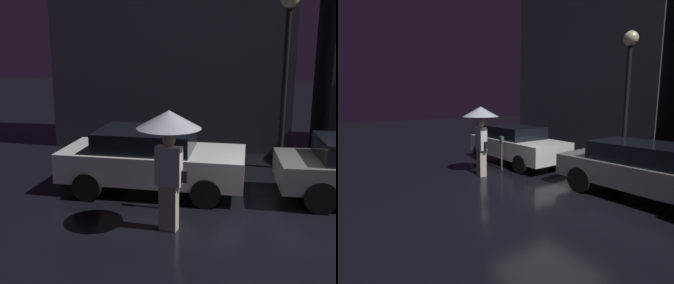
{
  "view_description": "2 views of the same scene",
  "coord_description": "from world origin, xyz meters",
  "views": [
    {
      "loc": [
        -1.18,
        -7.8,
        3.4
      ],
      "look_at": [
        -2.53,
        0.43,
        1.39
      ],
      "focal_mm": 45.0,
      "sensor_mm": 36.0,
      "label": 1
    },
    {
      "loc": [
        4.68,
        -5.12,
        2.38
      ],
      "look_at": [
        -2.58,
        0.51,
        0.97
      ],
      "focal_mm": 28.0,
      "sensor_mm": 36.0,
      "label": 2
    }
  ],
  "objects": [
    {
      "name": "parking_meter",
      "position": [
        -2.53,
        0.27,
        0.74
      ],
      "size": [
        0.12,
        0.1,
        1.19
      ],
      "color": "#4C5154",
      "rests_on": "ground"
    },
    {
      "name": "building_facade_left",
      "position": [
        -3.28,
        6.5,
        4.34
      ],
      "size": [
        7.53,
        3.0,
        8.68
      ],
      "color": "#3D3D47",
      "rests_on": "ground"
    },
    {
      "name": "pedestrian_with_umbrella",
      "position": [
        -2.33,
        -0.69,
        1.78
      ],
      "size": [
        1.15,
        1.15,
        2.23
      ],
      "rotation": [
        0.0,
        0.0,
        2.98
      ],
      "color": "beige",
      "rests_on": "ground"
    },
    {
      "name": "parked_car_white",
      "position": [
        -3.07,
        1.37,
        0.76
      ],
      "size": [
        4.21,
        2.02,
        1.43
      ],
      "rotation": [
        0.0,
        0.0,
        -0.03
      ],
      "color": "silver",
      "rests_on": "ground"
    },
    {
      "name": "ground_plane",
      "position": [
        0.0,
        0.0,
        0.0
      ],
      "size": [
        60.0,
        60.0,
        0.0
      ],
      "primitive_type": "plane",
      "color": "black"
    },
    {
      "name": "street_lamp_near",
      "position": [
        0.05,
        3.67,
        3.46
      ],
      "size": [
        0.48,
        0.48,
        4.69
      ],
      "color": "black",
      "rests_on": "ground"
    }
  ]
}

